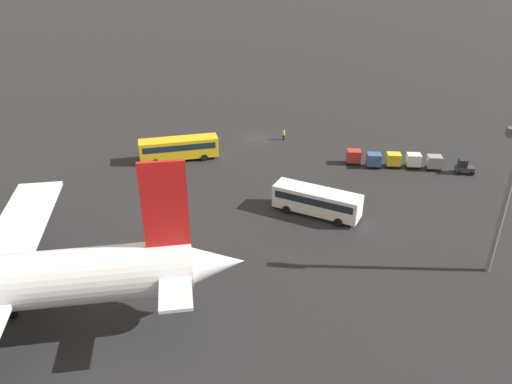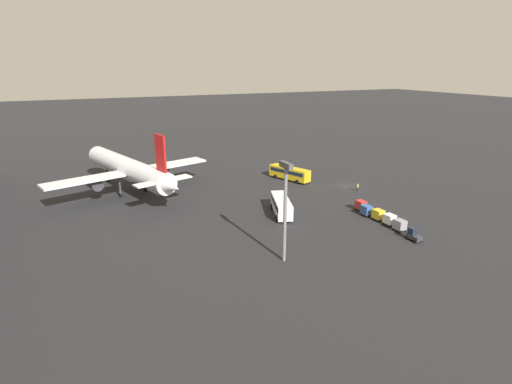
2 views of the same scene
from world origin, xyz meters
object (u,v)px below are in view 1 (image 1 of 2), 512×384
object	(u,v)px
cargo_cart_blue	(374,159)
cargo_cart_red	(354,156)
worker_person	(284,135)
cargo_cart_white	(414,160)
shuttle_bus_far	(317,200)
shuttle_bus_near	(179,147)
cargo_cart_yellow	(394,159)
cargo_cart_grey	(434,162)
baggage_tug	(464,167)

from	to	relation	value
cargo_cart_blue	cargo_cart_red	world-z (taller)	same
worker_person	cargo_cart_white	world-z (taller)	cargo_cart_white
shuttle_bus_far	shuttle_bus_near	bearing A→B (deg)	-13.95
worker_person	cargo_cart_yellow	world-z (taller)	cargo_cart_yellow
cargo_cart_white	cargo_cart_red	distance (m)	8.31
cargo_cart_grey	cargo_cart_red	distance (m)	11.09
baggage_tug	cargo_cart_red	distance (m)	15.02
worker_person	cargo_cart_white	distance (m)	20.64
cargo_cart_yellow	cargo_cart_blue	world-z (taller)	same
cargo_cart_yellow	cargo_cart_blue	distance (m)	2.81
shuttle_bus_near	cargo_cart_yellow	size ratio (longest dim) A/B	5.54
worker_person	cargo_cart_grey	world-z (taller)	cargo_cart_grey
shuttle_bus_near	cargo_cart_blue	xyz separation A→B (m)	(-27.95, -1.00, -0.75)
cargo_cart_white	cargo_cart_yellow	world-z (taller)	same
baggage_tug	cargo_cart_yellow	bearing A→B (deg)	-7.48
cargo_cart_white	cargo_cart_blue	distance (m)	5.57
shuttle_bus_near	baggage_tug	world-z (taller)	shuttle_bus_near
shuttle_bus_far	cargo_cart_white	bearing A→B (deg)	-112.18
cargo_cart_white	cargo_cart_blue	bearing A→B (deg)	6.20
cargo_cart_blue	shuttle_bus_far	bearing A→B (deg)	61.76
worker_person	cargo_cart_grey	xyz separation A→B (m)	(-21.75, 8.37, 0.32)
worker_person	shuttle_bus_near	bearing A→B (deg)	33.77
baggage_tug	cargo_cart_blue	distance (m)	12.20
baggage_tug	shuttle_bus_far	bearing A→B (deg)	32.51
shuttle_bus_near	cargo_cart_white	world-z (taller)	shuttle_bus_near
cargo_cart_blue	worker_person	bearing A→B (deg)	-32.91
cargo_cart_white	cargo_cart_yellow	size ratio (longest dim) A/B	1.00
cargo_cart_blue	cargo_cart_red	size ratio (longest dim) A/B	1.00
shuttle_bus_far	cargo_cart_grey	world-z (taller)	shuttle_bus_far
shuttle_bus_near	cargo_cart_red	bearing A→B (deg)	163.27
shuttle_bus_far	baggage_tug	size ratio (longest dim) A/B	4.34
baggage_tug	worker_person	size ratio (longest dim) A/B	1.41
shuttle_bus_far	cargo_cart_yellow	bearing A→B (deg)	-105.93
cargo_cart_grey	cargo_cart_yellow	distance (m)	5.54
cargo_cart_white	cargo_cart_red	bearing A→B (deg)	-1.93
cargo_cart_grey	cargo_cart_yellow	bearing A→B (deg)	-1.22
shuttle_bus_near	worker_person	size ratio (longest dim) A/B	6.61
shuttle_bus_far	cargo_cart_blue	size ratio (longest dim) A/B	5.13
cargo_cart_yellow	cargo_cart_blue	bearing A→B (deg)	9.22
worker_person	cargo_cart_grey	distance (m)	23.31
cargo_cart_yellow	cargo_cart_red	size ratio (longest dim) A/B	1.00
cargo_cart_yellow	cargo_cart_grey	bearing A→B (deg)	178.78
cargo_cart_yellow	cargo_cart_red	world-z (taller)	same
cargo_cart_white	cargo_cart_blue	size ratio (longest dim) A/B	1.00
baggage_tug	cargo_cart_blue	size ratio (longest dim) A/B	1.18
cargo_cart_yellow	cargo_cart_red	bearing A→B (deg)	-4.47
shuttle_bus_far	baggage_tug	xyz separation A→B (m)	(-19.88, -13.96, -0.97)
worker_person	cargo_cart_white	bearing A→B (deg)	156.90
shuttle_bus_near	cargo_cart_white	xyz separation A→B (m)	(-33.49, -1.60, -0.75)
cargo_cart_grey	cargo_cart_yellow	xyz separation A→B (m)	(5.54, -0.12, 0.00)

